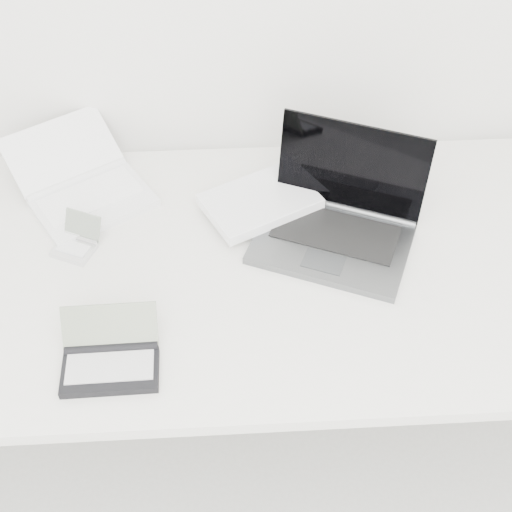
{
  "coord_description": "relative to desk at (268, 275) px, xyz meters",
  "views": [
    {
      "loc": [
        -0.09,
        0.49,
        1.87
      ],
      "look_at": [
        -0.03,
        1.51,
        0.79
      ],
      "focal_mm": 50.0,
      "sensor_mm": 36.0,
      "label": 1
    }
  ],
  "objects": [
    {
      "name": "laptop_large",
      "position": [
        0.1,
        0.1,
        0.08
      ],
      "size": [
        0.52,
        0.43,
        0.23
      ],
      "rotation": [
        0.0,
        0.0,
        -0.4
      ],
      "color": "#595B5E",
      "rests_on": "desk"
    },
    {
      "name": "palmtop_charcoal",
      "position": [
        -0.32,
        -0.26,
        0.07
      ],
      "size": [
        0.19,
        0.16,
        0.09
      ],
      "rotation": [
        0.0,
        0.0,
        0.02
      ],
      "color": "black",
      "rests_on": "desk"
    },
    {
      "name": "desk",
      "position": [
        0.0,
        0.0,
        0.0
      ],
      "size": [
        1.6,
        0.8,
        0.73
      ],
      "color": "white",
      "rests_on": "ground"
    },
    {
      "name": "pda_silver",
      "position": [
        -0.42,
        0.06,
        0.06
      ],
      "size": [
        0.12,
        0.12,
        0.07
      ],
      "rotation": [
        0.0,
        0.0,
        -0.43
      ],
      "color": "silver",
      "rests_on": "desk"
    },
    {
      "name": "netbook_open_white",
      "position": [
        -0.42,
        0.24,
        0.07
      ],
      "size": [
        0.39,
        0.41,
        0.11
      ],
      "rotation": [
        0.0,
        0.0,
        0.55
      ],
      "color": "white",
      "rests_on": "desk"
    }
  ]
}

